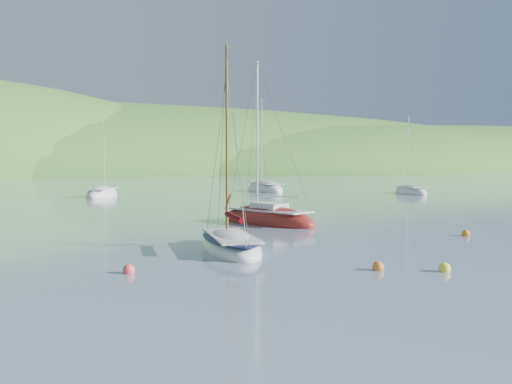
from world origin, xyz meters
name	(u,v)px	position (x,y,z in m)	size (l,w,h in m)	color
ground	(320,280)	(0.00, 0.00, 0.00)	(700.00, 700.00, 0.00)	#748AA1
shoreline_hills	(29,173)	(-9.66, 172.42, 0.00)	(690.00, 135.00, 56.00)	#34772D
daysailer_white	(231,246)	(-0.78, 7.07, 0.23)	(3.21, 6.78, 10.04)	silver
sloop_red	(267,220)	(4.95, 16.46, 0.22)	(5.42, 8.08, 11.33)	maroon
distant_sloop_a	(102,195)	(-1.78, 48.12, 0.18)	(5.49, 8.06, 10.88)	silver
distant_sloop_b	(265,190)	(19.23, 51.44, 0.21)	(3.48, 9.37, 13.26)	silver
distant_sloop_d	(411,192)	(33.48, 39.87, 0.18)	(3.99, 7.52, 10.21)	silver
mooring_buoys	(278,255)	(0.45, 4.59, 0.12)	(24.02, 11.43, 0.47)	#EEF92E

